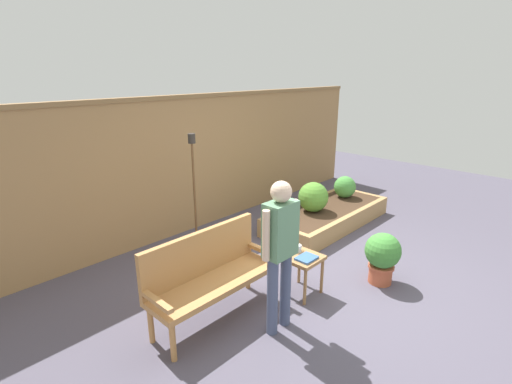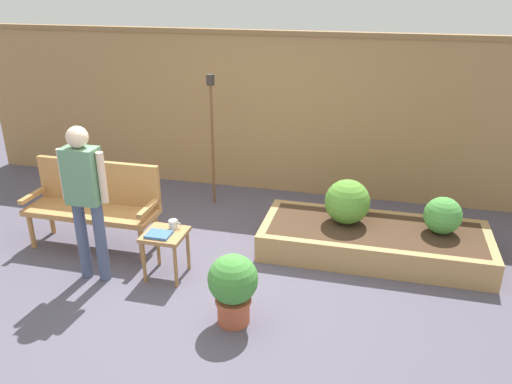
{
  "view_description": "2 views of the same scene",
  "coord_description": "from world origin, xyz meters",
  "px_view_note": "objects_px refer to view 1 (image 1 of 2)",
  "views": [
    {
      "loc": [
        -3.59,
        -2.2,
        2.51
      ],
      "look_at": [
        -0.12,
        1.08,
        0.97
      ],
      "focal_mm": 26.63,
      "sensor_mm": 36.0,
      "label": 1
    },
    {
      "loc": [
        1.56,
        -3.97,
        2.77
      ],
      "look_at": [
        0.38,
        0.71,
        0.73
      ],
      "focal_mm": 35.8,
      "sensor_mm": 36.0,
      "label": 2
    }
  ],
  "objects_px": {
    "garden_bench": "(209,270)",
    "tiki_torch": "(193,172)",
    "cup_on_table": "(298,248)",
    "shrub_far_corner": "(345,187)",
    "shrub_near_bench": "(313,197)",
    "person_by_bench": "(280,245)",
    "potted_boxwood": "(382,255)",
    "book_on_table": "(307,258)",
    "side_table": "(303,263)"
  },
  "relations": [
    {
      "from": "cup_on_table",
      "to": "shrub_near_bench",
      "type": "xyz_separation_m",
      "value": [
        1.62,
        0.93,
        0.02
      ]
    },
    {
      "from": "garden_bench",
      "to": "book_on_table",
      "type": "relative_size",
      "value": 6.21
    },
    {
      "from": "garden_bench",
      "to": "side_table",
      "type": "relative_size",
      "value": 3.0
    },
    {
      "from": "garden_bench",
      "to": "tiki_torch",
      "type": "bearing_deg",
      "value": 56.76
    },
    {
      "from": "shrub_far_corner",
      "to": "person_by_bench",
      "type": "xyz_separation_m",
      "value": [
        -3.33,
        -1.25,
        0.44
      ]
    },
    {
      "from": "side_table",
      "to": "person_by_bench",
      "type": "bearing_deg",
      "value": -162.35
    },
    {
      "from": "cup_on_table",
      "to": "shrub_near_bench",
      "type": "bearing_deg",
      "value": 29.86
    },
    {
      "from": "cup_on_table",
      "to": "book_on_table",
      "type": "bearing_deg",
      "value": -113.31
    },
    {
      "from": "tiki_torch",
      "to": "person_by_bench",
      "type": "relative_size",
      "value": 1.09
    },
    {
      "from": "side_table",
      "to": "potted_boxwood",
      "type": "height_order",
      "value": "potted_boxwood"
    },
    {
      "from": "shrub_near_bench",
      "to": "tiki_torch",
      "type": "bearing_deg",
      "value": 156.31
    },
    {
      "from": "tiki_torch",
      "to": "side_table",
      "type": "bearing_deg",
      "value": -86.41
    },
    {
      "from": "garden_bench",
      "to": "shrub_near_bench",
      "type": "height_order",
      "value": "garden_bench"
    },
    {
      "from": "cup_on_table",
      "to": "book_on_table",
      "type": "distance_m",
      "value": 0.2
    },
    {
      "from": "shrub_near_bench",
      "to": "tiki_torch",
      "type": "relative_size",
      "value": 0.29
    },
    {
      "from": "cup_on_table",
      "to": "side_table",
      "type": "bearing_deg",
      "value": -114.34
    },
    {
      "from": "tiki_torch",
      "to": "person_by_bench",
      "type": "xyz_separation_m",
      "value": [
        -0.56,
        -2.04,
        -0.23
      ]
    },
    {
      "from": "book_on_table",
      "to": "person_by_bench",
      "type": "height_order",
      "value": "person_by_bench"
    },
    {
      "from": "book_on_table",
      "to": "potted_boxwood",
      "type": "distance_m",
      "value": 1.02
    },
    {
      "from": "cup_on_table",
      "to": "person_by_bench",
      "type": "relative_size",
      "value": 0.08
    },
    {
      "from": "potted_boxwood",
      "to": "shrub_far_corner",
      "type": "height_order",
      "value": "shrub_far_corner"
    },
    {
      "from": "garden_bench",
      "to": "cup_on_table",
      "type": "bearing_deg",
      "value": -17.76
    },
    {
      "from": "potted_boxwood",
      "to": "garden_bench",
      "type": "bearing_deg",
      "value": 151.64
    },
    {
      "from": "shrub_far_corner",
      "to": "side_table",
      "type": "bearing_deg",
      "value": -158.61
    },
    {
      "from": "shrub_near_bench",
      "to": "side_table",
      "type": "bearing_deg",
      "value": -148.09
    },
    {
      "from": "garden_bench",
      "to": "shrub_near_bench",
      "type": "relative_size",
      "value": 2.95
    },
    {
      "from": "book_on_table",
      "to": "shrub_near_bench",
      "type": "xyz_separation_m",
      "value": [
        1.7,
        1.11,
        0.05
      ]
    },
    {
      "from": "cup_on_table",
      "to": "tiki_torch",
      "type": "height_order",
      "value": "tiki_torch"
    },
    {
      "from": "side_table",
      "to": "shrub_far_corner",
      "type": "bearing_deg",
      "value": 21.39
    },
    {
      "from": "garden_bench",
      "to": "shrub_near_bench",
      "type": "xyz_separation_m",
      "value": [
        2.68,
        0.59,
        -0.0
      ]
    },
    {
      "from": "shrub_near_bench",
      "to": "person_by_bench",
      "type": "relative_size",
      "value": 0.31
    },
    {
      "from": "cup_on_table",
      "to": "tiki_torch",
      "type": "distance_m",
      "value": 1.84
    },
    {
      "from": "book_on_table",
      "to": "potted_boxwood",
      "type": "xyz_separation_m",
      "value": [
        0.89,
        -0.49,
        -0.12
      ]
    },
    {
      "from": "cup_on_table",
      "to": "shrub_far_corner",
      "type": "distance_m",
      "value": 2.77
    },
    {
      "from": "garden_bench",
      "to": "tiki_torch",
      "type": "xyz_separation_m",
      "value": [
        0.9,
        1.37,
        0.62
      ]
    },
    {
      "from": "shrub_near_bench",
      "to": "garden_bench",
      "type": "bearing_deg",
      "value": -167.61
    },
    {
      "from": "shrub_far_corner",
      "to": "garden_bench",
      "type": "bearing_deg",
      "value": -170.87
    },
    {
      "from": "potted_boxwood",
      "to": "shrub_near_bench",
      "type": "distance_m",
      "value": 1.8
    },
    {
      "from": "cup_on_table",
      "to": "shrub_far_corner",
      "type": "xyz_separation_m",
      "value": [
        2.6,
        0.93,
        -0.03
      ]
    },
    {
      "from": "shrub_far_corner",
      "to": "tiki_torch",
      "type": "xyz_separation_m",
      "value": [
        -2.77,
        0.78,
        0.67
      ]
    },
    {
      "from": "shrub_far_corner",
      "to": "person_by_bench",
      "type": "distance_m",
      "value": 3.58
    },
    {
      "from": "potted_boxwood",
      "to": "tiki_torch",
      "type": "bearing_deg",
      "value": 112.21
    },
    {
      "from": "person_by_bench",
      "to": "book_on_table",
      "type": "bearing_deg",
      "value": 12.37
    },
    {
      "from": "cup_on_table",
      "to": "potted_boxwood",
      "type": "distance_m",
      "value": 1.06
    },
    {
      "from": "side_table",
      "to": "person_by_bench",
      "type": "distance_m",
      "value": 0.89
    },
    {
      "from": "shrub_near_bench",
      "to": "shrub_far_corner",
      "type": "xyz_separation_m",
      "value": [
        0.98,
        0.0,
        -0.05
      ]
    },
    {
      "from": "potted_boxwood",
      "to": "side_table",
      "type": "bearing_deg",
      "value": 146.88
    },
    {
      "from": "cup_on_table",
      "to": "shrub_near_bench",
      "type": "relative_size",
      "value": 0.26
    },
    {
      "from": "side_table",
      "to": "person_by_bench",
      "type": "height_order",
      "value": "person_by_bench"
    },
    {
      "from": "cup_on_table",
      "to": "potted_boxwood",
      "type": "height_order",
      "value": "potted_boxwood"
    }
  ]
}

